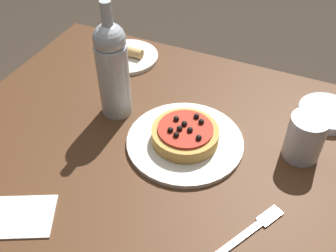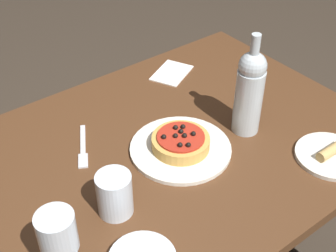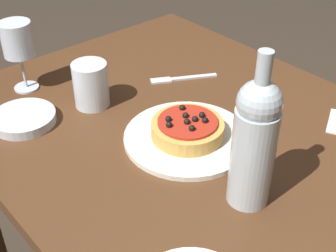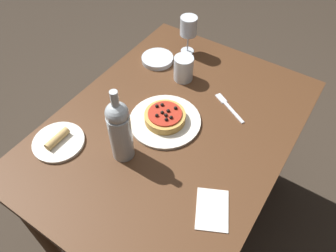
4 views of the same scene
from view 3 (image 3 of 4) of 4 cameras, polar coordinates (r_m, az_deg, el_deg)
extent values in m
cube|color=#4C2D19|center=(1.08, 3.67, -1.70)|extent=(1.17, 0.87, 0.03)
cylinder|color=#4C2D19|center=(1.83, 0.22, 0.64)|extent=(0.06, 0.06, 0.74)
cylinder|color=silver|center=(1.04, 2.50, -1.50)|extent=(0.28, 0.28, 0.01)
cylinder|color=gold|center=(1.03, 2.53, -0.48)|extent=(0.16, 0.16, 0.03)
cylinder|color=#A82819|center=(1.02, 2.56, 0.42)|extent=(0.13, 0.13, 0.01)
sphere|color=black|center=(1.03, 2.15, 1.30)|extent=(0.01, 0.01, 0.01)
sphere|color=black|center=(1.02, 3.30, 0.85)|extent=(0.01, 0.01, 0.01)
sphere|color=black|center=(1.01, 4.53, 0.69)|extent=(0.01, 0.01, 0.01)
sphere|color=black|center=(1.05, 1.75, 2.25)|extent=(0.01, 0.01, 0.01)
sphere|color=black|center=(1.00, 0.14, 0.15)|extent=(0.01, 0.01, 0.01)
sphere|color=black|center=(0.99, 2.93, -0.27)|extent=(0.01, 0.01, 0.01)
sphere|color=black|center=(1.01, 2.33, 0.52)|extent=(0.01, 0.01, 0.01)
sphere|color=black|center=(1.03, 4.34, 1.43)|extent=(0.01, 0.01, 0.01)
sphere|color=black|center=(1.02, 0.05, 0.86)|extent=(0.01, 0.01, 0.01)
cylinder|color=silver|center=(1.29, -16.84, 4.53)|extent=(0.06, 0.06, 0.00)
cylinder|color=silver|center=(1.27, -17.21, 6.41)|extent=(0.01, 0.01, 0.09)
cylinder|color=silver|center=(1.23, -17.93, 10.05)|extent=(0.08, 0.08, 0.09)
cylinder|color=#B2BCC1|center=(0.85, 10.23, -3.81)|extent=(0.08, 0.08, 0.20)
sphere|color=#B2BCC1|center=(0.79, 11.10, 2.86)|extent=(0.08, 0.08, 0.08)
cylinder|color=#B2BCC1|center=(0.76, 11.57, 6.40)|extent=(0.03, 0.03, 0.08)
cylinder|color=silver|center=(1.16, -9.39, 4.98)|extent=(0.09, 0.09, 0.11)
cylinder|color=silver|center=(1.15, -17.18, 0.89)|extent=(0.15, 0.15, 0.02)
cube|color=silver|center=(1.29, 3.18, 5.97)|extent=(0.07, 0.12, 0.00)
cube|color=silver|center=(1.27, -0.87, 5.56)|extent=(0.05, 0.06, 0.00)
camera|label=1|loc=(1.48, 17.73, 36.01)|focal=42.00mm
camera|label=2|loc=(1.27, -60.65, 31.39)|focal=50.00mm
camera|label=4|loc=(1.13, 70.77, 34.60)|focal=35.00mm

